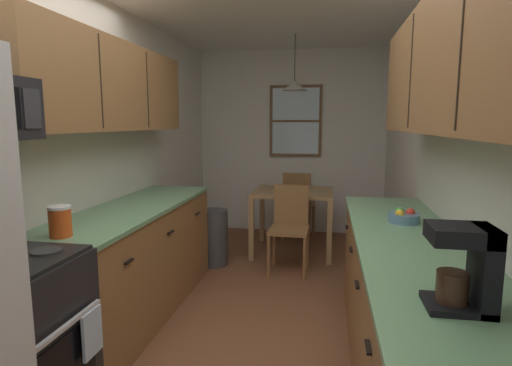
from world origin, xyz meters
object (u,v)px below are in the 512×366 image
object	(u,v)px
dining_chair_far	(298,202)
storage_canister	(60,221)
dining_table	(293,200)
table_serving_bowl	(292,189)
coffee_maker	(469,266)
fruit_bowl	(404,217)
trash_bin	(213,237)
dining_chair_near	(290,224)
stove_range	(8,348)

from	to	relation	value
dining_chair_far	storage_canister	size ratio (longest dim) A/B	4.97
dining_table	table_serving_bowl	distance (m)	0.15
coffee_maker	fruit_bowl	xyz separation A→B (m)	(0.01, 1.30, -0.12)
dining_chair_far	storage_canister	world-z (taller)	storage_canister
storage_canister	coffee_maker	world-z (taller)	coffee_maker
dining_table	table_serving_bowl	size ratio (longest dim) A/B	5.05
trash_bin	fruit_bowl	xyz separation A→B (m)	(1.72, -1.44, 0.63)
trash_bin	storage_canister	distance (m)	2.27
dining_table	trash_bin	size ratio (longest dim) A/B	1.52
storage_canister	trash_bin	bearing A→B (deg)	82.03
dining_chair_far	table_serving_bowl	size ratio (longest dim) A/B	4.90
dining_chair_near	fruit_bowl	xyz separation A→B (m)	(0.88, -1.41, 0.44)
coffee_maker	table_serving_bowl	xyz separation A→B (m)	(-0.91, 3.30, -0.28)
storage_canister	fruit_bowl	world-z (taller)	storage_canister
dining_chair_near	table_serving_bowl	bearing A→B (deg)	93.62
stove_range	dining_table	xyz separation A→B (m)	(1.12, 3.20, 0.16)
trash_bin	table_serving_bowl	xyz separation A→B (m)	(0.80, 0.57, 0.48)
storage_canister	table_serving_bowl	bearing A→B (deg)	67.82
storage_canister	table_serving_bowl	distance (m)	2.93
dining_table	coffee_maker	size ratio (longest dim) A/B	3.07
stove_range	trash_bin	size ratio (longest dim) A/B	1.80
dining_table	table_serving_bowl	world-z (taller)	table_serving_bowl
dining_table	storage_canister	size ratio (longest dim) A/B	5.12
dining_chair_near	storage_canister	world-z (taller)	storage_canister
dining_chair_near	trash_bin	world-z (taller)	dining_chair_near
fruit_bowl	dining_chair_far	bearing A→B (deg)	108.52
stove_range	coffee_maker	xyz separation A→B (m)	(2.01, -0.13, 0.59)
trash_bin	storage_canister	size ratio (longest dim) A/B	3.38
storage_canister	fruit_bowl	bearing A→B (deg)	19.26
stove_range	dining_table	distance (m)	3.39
trash_bin	fruit_bowl	world-z (taller)	fruit_bowl
coffee_maker	dining_table	bearing A→B (deg)	104.97
stove_range	dining_table	bearing A→B (deg)	70.77
coffee_maker	table_serving_bowl	world-z (taller)	coffee_maker
stove_range	trash_bin	world-z (taller)	stove_range
dining_table	dining_chair_near	xyz separation A→B (m)	(0.02, -0.62, -0.13)
storage_canister	coffee_maker	size ratio (longest dim) A/B	0.60
storage_canister	dining_chair_near	bearing A→B (deg)	61.71
fruit_bowl	table_serving_bowl	xyz separation A→B (m)	(-0.92, 2.00, -0.16)
stove_range	dining_chair_near	bearing A→B (deg)	66.23
stove_range	table_serving_bowl	distance (m)	3.37
storage_canister	stove_range	bearing A→B (deg)	-89.30
dining_table	table_serving_bowl	bearing A→B (deg)	-118.23
stove_range	coffee_maker	size ratio (longest dim) A/B	3.64
dining_chair_near	storage_canister	xyz separation A→B (m)	(-1.14, -2.12, 0.49)
trash_bin	coffee_maker	world-z (taller)	coffee_maker
dining_table	fruit_bowl	size ratio (longest dim) A/B	4.60
stove_range	fruit_bowl	distance (m)	2.38
stove_range	table_serving_bowl	world-z (taller)	stove_range
coffee_maker	table_serving_bowl	size ratio (longest dim) A/B	1.65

